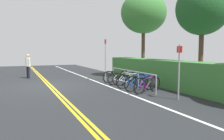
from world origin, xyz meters
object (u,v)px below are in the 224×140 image
at_px(pedestrian, 28,64).
at_px(tree_near_left, 144,13).
at_px(bicycle_5, 147,85).
at_px(bicycle_3, 132,81).
at_px(sign_post_far, 179,66).
at_px(bicycle_4, 141,83).
at_px(bicycle_2, 129,79).
at_px(bicycle_1, 122,78).
at_px(sign_post_near, 105,56).
at_px(bicycle_0, 117,76).
at_px(tree_mid, 202,9).
at_px(bike_rack, 131,75).

distance_m(pedestrian, tree_near_left, 8.52).
bearing_deg(bicycle_5, bicycle_3, -177.40).
bearing_deg(sign_post_far, bicycle_4, -172.26).
bearing_deg(bicycle_5, bicycle_2, 175.19).
bearing_deg(bicycle_2, bicycle_5, -4.81).
distance_m(bicycle_2, sign_post_far, 3.84).
bearing_deg(bicycle_5, bicycle_1, 179.06).
bearing_deg(sign_post_near, bicycle_0, 16.98).
distance_m(bicycle_3, pedestrian, 7.68).
relative_size(bicycle_3, bicycle_4, 0.94).
height_order(bicycle_3, bicycle_5, bicycle_5).
height_order(sign_post_far, tree_near_left, tree_near_left).
relative_size(bicycle_3, tree_near_left, 0.29).
height_order(bicycle_3, tree_near_left, tree_near_left).
distance_m(bicycle_4, bicycle_5, 0.53).
relative_size(bicycle_4, tree_mid, 0.34).
bearing_deg(bicycle_4, bicycle_3, -177.40).
relative_size(bicycle_2, bicycle_4, 0.94).
bearing_deg(bike_rack, pedestrian, -142.37).
relative_size(bicycle_2, tree_mid, 0.32).
xyz_separation_m(bicycle_3, bicycle_5, (1.29, 0.06, 0.01)).
bearing_deg(sign_post_near, bicycle_1, 7.97).
xyz_separation_m(bike_rack, tree_near_left, (-3.60, 2.88, 3.79)).
height_order(bike_rack, bicycle_4, bike_rack).
distance_m(bicycle_3, bicycle_5, 1.29).
height_order(bike_rack, sign_post_far, sign_post_far).
bearing_deg(tree_mid, tree_near_left, -173.37).
xyz_separation_m(bicycle_2, pedestrian, (-5.49, -4.67, 0.58)).
bearing_deg(tree_near_left, pedestrian, -107.23).
relative_size(bicycle_1, sign_post_near, 0.68).
height_order(bike_rack, tree_near_left, tree_near_left).
bearing_deg(bicycle_2, bicycle_1, -167.00).
height_order(bicycle_5, pedestrian, pedestrian).
relative_size(bicycle_1, tree_near_left, 0.30).
height_order(bicycle_3, tree_mid, tree_mid).
distance_m(bicycle_5, sign_post_near, 4.58).
relative_size(bicycle_0, sign_post_near, 0.69).
relative_size(bike_rack, sign_post_near, 1.74).
bearing_deg(bicycle_2, sign_post_near, -170.84).
distance_m(bicycle_0, tree_near_left, 5.28).
bearing_deg(bicycle_5, pedestrian, -149.16).
height_order(bike_rack, bicycle_2, bike_rack).
height_order(bicycle_2, bicycle_4, bicycle_4).
relative_size(sign_post_near, tree_near_left, 0.44).
xyz_separation_m(bicycle_1, tree_mid, (2.12, 3.44, 3.58)).
bearing_deg(tree_mid, bicycle_0, -130.89).
bearing_deg(bicycle_4, bicycle_5, 2.60).
distance_m(bike_rack, bicycle_4, 1.14).
height_order(bicycle_1, tree_near_left, tree_near_left).
distance_m(bicycle_5, sign_post_far, 1.94).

